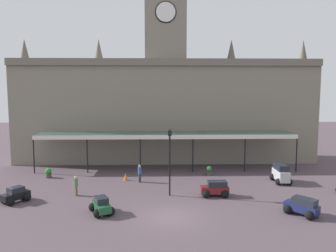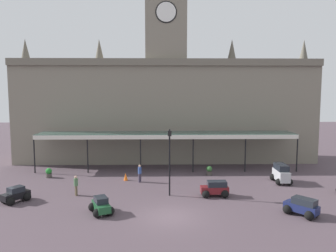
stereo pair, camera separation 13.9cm
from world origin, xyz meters
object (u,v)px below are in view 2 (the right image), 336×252
car_black_sedan (16,196)px  pedestrian_near_entrance (140,173)px  car_navy_estate (302,208)px  planter_forecourt_centre (209,170)px  car_green_sedan (101,206)px  car_silver_van (281,174)px  car_maroon_estate (215,189)px  traffic_cone (126,177)px  victorian_lamppost (170,155)px  pedestrian_beside_cars (76,185)px  planter_near_kerb (49,173)px

car_black_sedan → pedestrian_near_entrance: (9.29, 5.39, 0.41)m
car_black_sedan → car_navy_estate: car_navy_estate is taller
car_black_sedan → planter_forecourt_centre: bearing=25.6°
car_green_sedan → car_silver_van: size_ratio=0.92×
car_maroon_estate → traffic_cone: 9.28m
car_silver_van → pedestrian_near_entrance: bearing=177.6°
victorian_lamppost → pedestrian_beside_cars: bearing=178.5°
pedestrian_beside_cars → planter_forecourt_centre: (11.97, 6.32, -0.42)m
car_black_sedan → traffic_cone: (7.88, 6.00, -0.14)m
car_green_sedan → victorian_lamppost: bearing=38.0°
planter_near_kerb → car_green_sedan: bearing=-54.4°
car_green_sedan → car_silver_van: 17.19m
car_navy_estate → pedestrian_beside_cars: size_ratio=1.44×
car_navy_estate → pedestrian_near_entrance: pedestrian_near_entrance is taller
pedestrian_near_entrance → car_maroon_estate: bearing=-34.1°
car_silver_van → pedestrian_near_entrance: size_ratio=1.45×
car_navy_estate → car_silver_van: car_silver_van is taller
car_maroon_estate → car_navy_estate: bearing=-38.8°
car_navy_estate → pedestrian_near_entrance: (-11.76, 8.64, 0.34)m
car_black_sedan → planter_near_kerb: bearing=89.3°
planter_forecourt_centre → planter_near_kerb: same height
traffic_cone → planter_forecourt_centre: 8.57m
car_navy_estate → planter_forecourt_centre: bearing=113.4°
car_navy_estate → traffic_cone: 16.09m
car_navy_estate → traffic_cone: bearing=144.9°
car_navy_estate → pedestrian_beside_cars: bearing=164.2°
car_silver_van → victorian_lamppost: (-10.59, -3.56, 2.59)m
car_green_sedan → pedestrian_near_entrance: bearing=74.5°
car_black_sedan → pedestrian_near_entrance: 10.75m
victorian_lamppost → planter_forecourt_centre: 8.31m
car_black_sedan → planter_forecourt_centre: 18.03m
traffic_cone → pedestrian_near_entrance: bearing=-23.5°
car_maroon_estate → planter_forecourt_centre: bearing=85.4°
car_maroon_estate → victorian_lamppost: (-3.71, 0.24, 2.83)m
car_maroon_estate → car_black_sedan: bearing=-176.2°
car_maroon_estate → planter_forecourt_centre: 6.79m
car_green_sedan → planter_forecourt_centre: bearing=48.5°
car_maroon_estate → planter_near_kerb: bearing=158.5°
pedestrian_beside_cars → car_navy_estate: bearing=-15.8°
car_silver_van → car_black_sedan: bearing=-167.9°
traffic_cone → car_maroon_estate: bearing=-32.4°
car_navy_estate → traffic_cone: (-13.16, 9.25, -0.20)m
traffic_cone → planter_near_kerb: 7.89m
car_black_sedan → pedestrian_beside_cars: pedestrian_beside_cars is taller
victorian_lamppost → traffic_cone: bearing=131.1°
car_silver_van → planter_forecourt_centre: car_silver_van is taller
pedestrian_near_entrance → pedestrian_beside_cars: bearing=-141.9°
pedestrian_beside_cars → planter_near_kerb: 7.11m
pedestrian_near_entrance → planter_forecourt_centre: size_ratio=1.74×
car_navy_estate → planter_near_kerb: car_navy_estate is taller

